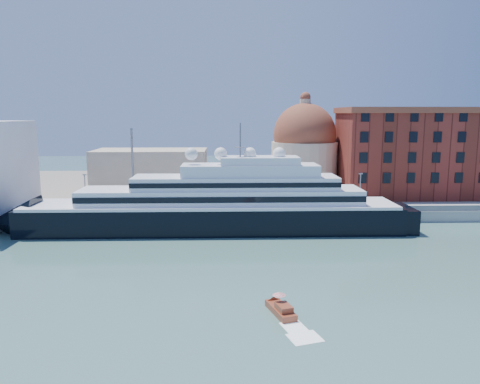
{
  "coord_description": "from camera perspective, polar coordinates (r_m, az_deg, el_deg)",
  "views": [
    {
      "loc": [
        0.41,
        -69.73,
        23.37
      ],
      "look_at": [
        3.12,
        18.0,
        8.83
      ],
      "focal_mm": 35.0,
      "sensor_mm": 36.0,
      "label": 1
    }
  ],
  "objects": [
    {
      "name": "ground",
      "position": [
        73.55,
        -2.02,
        -9.13
      ],
      "size": [
        400.0,
        400.0,
        0.0
      ],
      "primitive_type": "plane",
      "color": "#39635D",
      "rests_on": "ground"
    },
    {
      "name": "quay",
      "position": [
        106.07,
        -1.95,
        -2.64
      ],
      "size": [
        180.0,
        10.0,
        2.5
      ],
      "primitive_type": "cube",
      "color": "gray",
      "rests_on": "ground"
    },
    {
      "name": "land",
      "position": [
        146.45,
        -1.91,
        0.62
      ],
      "size": [
        260.0,
        72.0,
        2.0
      ],
      "primitive_type": "cube",
      "color": "slate",
      "rests_on": "ground"
    },
    {
      "name": "quay_fence",
      "position": [
        101.28,
        -1.97,
        -2.14
      ],
      "size": [
        180.0,
        0.1,
        1.2
      ],
      "primitive_type": "cube",
      "color": "slate",
      "rests_on": "quay"
    },
    {
      "name": "superyacht",
      "position": [
        94.79,
        -4.9,
        -2.17
      ],
      "size": [
        85.34,
        11.83,
        25.51
      ],
      "color": "black",
      "rests_on": "ground"
    },
    {
      "name": "service_barge",
      "position": [
        101.27,
        -22.58,
        -4.16
      ],
      "size": [
        14.18,
        8.57,
        3.03
      ],
      "rotation": [
        0.0,
        0.0,
        -0.33
      ],
      "color": "white",
      "rests_on": "ground"
    },
    {
      "name": "water_taxi",
      "position": [
        57.27,
        5.04,
        -14.02
      ],
      "size": [
        3.37,
        5.87,
        2.65
      ],
      "rotation": [
        0.0,
        0.0,
        0.29
      ],
      "color": "maroon",
      "rests_on": "ground"
    },
    {
      "name": "warehouse",
      "position": [
        132.56,
        21.21,
        4.63
      ],
      "size": [
        43.0,
        19.0,
        23.25
      ],
      "color": "maroon",
      "rests_on": "land"
    },
    {
      "name": "church",
      "position": [
        128.2,
        0.92,
        3.83
      ],
      "size": [
        66.0,
        18.0,
        25.5
      ],
      "color": "beige",
      "rests_on": "land"
    },
    {
      "name": "lamp_posts",
      "position": [
        103.72,
        -9.0,
        1.8
      ],
      "size": [
        120.8,
        2.4,
        18.0
      ],
      "color": "slate",
      "rests_on": "quay"
    }
  ]
}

